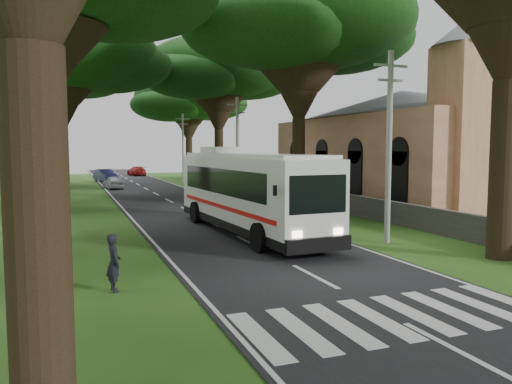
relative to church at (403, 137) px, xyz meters
name	(u,v)px	position (x,y,z in m)	size (l,w,h in m)	color
ground	(348,295)	(-17.86, -21.55, -4.91)	(140.00, 140.00, 0.00)	#274C15
road	(172,202)	(-17.86, 3.45, -4.90)	(8.00, 120.00, 0.04)	black
crosswalk	(392,318)	(-17.86, -23.55, -4.91)	(8.00, 3.00, 0.01)	silver
property_wall	(288,192)	(-8.86, 2.45, -4.31)	(0.35, 50.00, 1.20)	#383533
church	(403,137)	(0.00, 0.00, 0.00)	(14.00, 24.00, 11.60)	#B87059
pole_near	(389,144)	(-12.36, -15.55, -0.73)	(1.60, 0.24, 8.00)	gray
pole_mid	(237,146)	(-12.36, 4.45, -0.73)	(1.60, 0.24, 8.00)	gray
pole_far	(183,147)	(-12.36, 24.45, -0.73)	(1.60, 0.24, 8.00)	gray
tree_l_midb	(59,52)	(-25.36, 8.45, 6.39)	(14.84, 14.84, 14.55)	black
tree_l_far	(52,73)	(-26.36, 26.45, 7.25)	(13.42, 13.42, 15.19)	black
tree_r_mida	(300,24)	(-9.86, -1.55, 7.52)	(15.63, 15.63, 15.85)	black
tree_r_midb	(218,69)	(-10.36, 16.45, 7.07)	(14.90, 14.90, 15.25)	black
tree_r_far	(188,99)	(-9.36, 34.45, 5.78)	(14.64, 14.64, 13.89)	black
coach_bus	(248,190)	(-17.07, -11.14, -2.89)	(3.56, 12.85, 3.75)	silver
distant_car_a	(114,182)	(-20.86, 17.37, -4.24)	(1.51, 3.76, 1.28)	#A3A3A7
distant_car_b	(105,175)	(-20.86, 28.83, -4.14)	(1.56, 4.48, 1.48)	navy
distant_car_c	(137,171)	(-15.69, 40.69, -4.21)	(1.88, 4.63, 1.34)	maroon
pedestrian	(114,263)	(-23.83, -18.92, -4.10)	(0.59, 0.39, 1.63)	black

